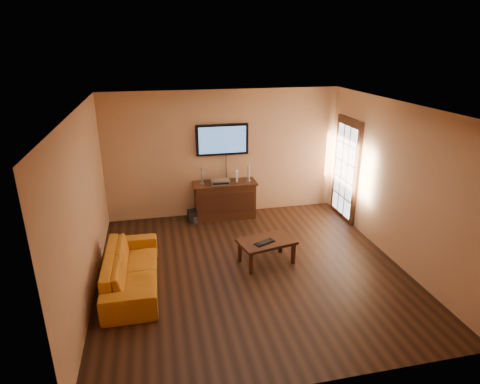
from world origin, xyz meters
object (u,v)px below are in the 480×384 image
object	(u,v)px
game_console	(237,176)
keyboard	(264,242)
speaker_left	(202,177)
subwoofer	(194,216)
speaker_right	(248,173)
media_console	(225,200)
av_receiver	(220,182)
television	(222,140)
sofa	(131,264)
coffee_table	(267,244)
bottle	(195,222)

from	to	relation	value
game_console	keyboard	distance (m)	2.24
speaker_left	subwoofer	distance (m)	0.86
speaker_right	keyboard	distance (m)	2.23
media_console	av_receiver	distance (m)	0.45
av_receiver	television	bearing A→B (deg)	73.76
media_console	keyboard	world-z (taller)	media_console
television	av_receiver	bearing A→B (deg)	-110.69
speaker_left	media_console	bearing A→B (deg)	-1.99
television	keyboard	bearing A→B (deg)	-83.21
television	speaker_right	world-z (taller)	television
television	sofa	world-z (taller)	television
coffee_table	keyboard	world-z (taller)	keyboard
game_console	subwoofer	xyz separation A→B (m)	(-0.98, -0.12, -0.79)
coffee_table	subwoofer	xyz separation A→B (m)	(-1.04, 1.99, -0.24)
av_receiver	speaker_left	bearing A→B (deg)	174.25
media_console	speaker_left	xyz separation A→B (m)	(-0.48, 0.02, 0.55)
keyboard	subwoofer	bearing A→B (deg)	115.19
coffee_table	bottle	xyz separation A→B (m)	(-1.04, 1.72, -0.26)
game_console	bottle	world-z (taller)	game_console
game_console	speaker_left	bearing A→B (deg)	-164.73
media_console	television	world-z (taller)	television
bottle	keyboard	size ratio (longest dim) A/B	0.55
coffee_table	media_console	bearing A→B (deg)	99.44
speaker_left	speaker_right	bearing A→B (deg)	-0.96
media_console	coffee_table	bearing A→B (deg)	-80.56
av_receiver	media_console	bearing A→B (deg)	31.22
av_receiver	game_console	world-z (taller)	game_console
av_receiver	keyboard	size ratio (longest dim) A/B	0.99
television	coffee_table	xyz separation A→B (m)	(0.34, -2.29, -1.31)
speaker_left	av_receiver	distance (m)	0.40
keyboard	coffee_table	bearing A→B (deg)	53.28
speaker_left	keyboard	size ratio (longest dim) A/B	0.88
coffee_table	bottle	world-z (taller)	coffee_table
sofa	av_receiver	bearing A→B (deg)	-37.52
coffee_table	sofa	size ratio (longest dim) A/B	0.52
media_console	game_console	distance (m)	0.58
media_console	sofa	size ratio (longest dim) A/B	0.69
speaker_right	av_receiver	distance (m)	0.64
speaker_right	media_console	bearing A→B (deg)	179.99
coffee_table	keyboard	distance (m)	0.13
coffee_table	av_receiver	distance (m)	2.12
media_console	television	bearing A→B (deg)	90.00
speaker_right	game_console	xyz separation A→B (m)	(-0.24, 0.04, -0.05)
sofa	bottle	distance (m)	2.30
subwoofer	speaker_right	bearing A→B (deg)	-3.37
sofa	media_console	bearing A→B (deg)	-38.42
sofa	subwoofer	bearing A→B (deg)	-27.29
media_console	television	size ratio (longest dim) A/B	1.21
keyboard	speaker_right	bearing A→B (deg)	83.70
coffee_table	subwoofer	world-z (taller)	coffee_table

